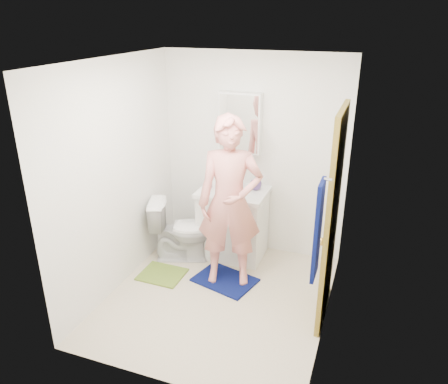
# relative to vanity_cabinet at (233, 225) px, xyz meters

# --- Properties ---
(floor) EXTENTS (2.20, 2.40, 0.02)m
(floor) POSITION_rel_vanity_cabinet_xyz_m (0.15, -0.91, -0.41)
(floor) COLOR beige
(floor) RESTS_ON ground
(ceiling) EXTENTS (2.20, 2.40, 0.02)m
(ceiling) POSITION_rel_vanity_cabinet_xyz_m (0.15, -0.91, 2.01)
(ceiling) COLOR white
(ceiling) RESTS_ON ground
(wall_back) EXTENTS (2.20, 0.02, 2.40)m
(wall_back) POSITION_rel_vanity_cabinet_xyz_m (0.15, 0.30, 0.80)
(wall_back) COLOR white
(wall_back) RESTS_ON ground
(wall_front) EXTENTS (2.20, 0.02, 2.40)m
(wall_front) POSITION_rel_vanity_cabinet_xyz_m (0.15, -2.12, 0.80)
(wall_front) COLOR white
(wall_front) RESTS_ON ground
(wall_left) EXTENTS (0.02, 2.40, 2.40)m
(wall_left) POSITION_rel_vanity_cabinet_xyz_m (-0.96, -0.91, 0.80)
(wall_left) COLOR white
(wall_left) RESTS_ON ground
(wall_right) EXTENTS (0.02, 2.40, 2.40)m
(wall_right) POSITION_rel_vanity_cabinet_xyz_m (1.26, -0.91, 0.80)
(wall_right) COLOR white
(wall_right) RESTS_ON ground
(vanity_cabinet) EXTENTS (0.75, 0.55, 0.80)m
(vanity_cabinet) POSITION_rel_vanity_cabinet_xyz_m (0.00, 0.00, 0.00)
(vanity_cabinet) COLOR white
(vanity_cabinet) RESTS_ON floor
(countertop) EXTENTS (0.79, 0.59, 0.05)m
(countertop) POSITION_rel_vanity_cabinet_xyz_m (0.00, 0.00, 0.43)
(countertop) COLOR white
(countertop) RESTS_ON vanity_cabinet
(sink_basin) EXTENTS (0.40, 0.40, 0.03)m
(sink_basin) POSITION_rel_vanity_cabinet_xyz_m (0.00, 0.00, 0.44)
(sink_basin) COLOR white
(sink_basin) RESTS_ON countertop
(faucet) EXTENTS (0.03, 0.03, 0.12)m
(faucet) POSITION_rel_vanity_cabinet_xyz_m (0.00, 0.18, 0.51)
(faucet) COLOR silver
(faucet) RESTS_ON countertop
(medicine_cabinet) EXTENTS (0.50, 0.12, 0.70)m
(medicine_cabinet) POSITION_rel_vanity_cabinet_xyz_m (0.00, 0.22, 1.20)
(medicine_cabinet) COLOR white
(medicine_cabinet) RESTS_ON wall_back
(mirror_panel) EXTENTS (0.46, 0.01, 0.66)m
(mirror_panel) POSITION_rel_vanity_cabinet_xyz_m (0.00, 0.16, 1.20)
(mirror_panel) COLOR white
(mirror_panel) RESTS_ON wall_back
(door) EXTENTS (0.05, 0.80, 2.05)m
(door) POSITION_rel_vanity_cabinet_xyz_m (1.22, -0.76, 0.62)
(door) COLOR olive
(door) RESTS_ON ground
(door_knob) EXTENTS (0.07, 0.07, 0.07)m
(door_knob) POSITION_rel_vanity_cabinet_xyz_m (1.18, -1.08, 0.55)
(door_knob) COLOR gold
(door_knob) RESTS_ON door
(towel) EXTENTS (0.03, 0.24, 0.80)m
(towel) POSITION_rel_vanity_cabinet_xyz_m (1.18, -1.48, 0.85)
(towel) COLOR #081150
(towel) RESTS_ON wall_right
(towel_hook) EXTENTS (0.06, 0.02, 0.02)m
(towel_hook) POSITION_rel_vanity_cabinet_xyz_m (1.22, -1.48, 1.27)
(towel_hook) COLOR silver
(towel_hook) RESTS_ON wall_right
(toilet) EXTENTS (0.84, 0.64, 0.76)m
(toilet) POSITION_rel_vanity_cabinet_xyz_m (-0.54, -0.29, -0.02)
(toilet) COLOR white
(toilet) RESTS_ON floor
(bath_mat) EXTENTS (0.75, 0.62, 0.02)m
(bath_mat) POSITION_rel_vanity_cabinet_xyz_m (0.11, -0.60, -0.39)
(bath_mat) COLOR #081150
(bath_mat) RESTS_ON floor
(green_rug) EXTENTS (0.49, 0.42, 0.02)m
(green_rug) POSITION_rel_vanity_cabinet_xyz_m (-0.60, -0.73, -0.39)
(green_rug) COLOR olive
(green_rug) RESTS_ON floor
(soap_dispenser) EXTENTS (0.09, 0.09, 0.17)m
(soap_dispenser) POSITION_rel_vanity_cabinet_xyz_m (-0.30, -0.03, 0.54)
(soap_dispenser) COLOR #C45B74
(soap_dispenser) RESTS_ON countertop
(toothbrush_cup) EXTENTS (0.17, 0.17, 0.11)m
(toothbrush_cup) POSITION_rel_vanity_cabinet_xyz_m (0.24, 0.11, 0.50)
(toothbrush_cup) COLOR #5B408E
(toothbrush_cup) RESTS_ON countertop
(man) EXTENTS (0.77, 0.61, 1.84)m
(man) POSITION_rel_vanity_cabinet_xyz_m (0.16, -0.56, 0.54)
(man) COLOR #E3877F
(man) RESTS_ON bath_mat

